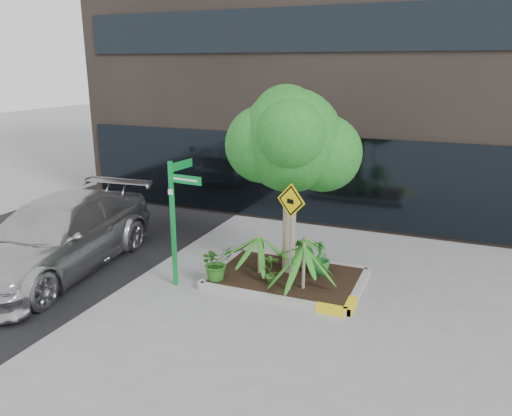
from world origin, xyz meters
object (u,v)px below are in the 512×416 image
at_px(street_sign_post, 176,210).
at_px(cattle_sign, 291,219).
at_px(tree, 291,141).
at_px(parked_car, 57,236).

bearing_deg(street_sign_post, cattle_sign, 14.16).
relative_size(tree, street_sign_post, 1.55).
xyz_separation_m(tree, cattle_sign, (0.36, -0.99, -1.43)).
distance_m(tree, street_sign_post, 2.85).
xyz_separation_m(street_sign_post, cattle_sign, (2.44, 0.35, -0.01)).
bearing_deg(tree, street_sign_post, -147.30).
bearing_deg(parked_car, cattle_sign, 2.07).
relative_size(parked_car, cattle_sign, 2.53).
bearing_deg(tree, cattle_sign, -70.13).
relative_size(tree, parked_car, 0.74).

